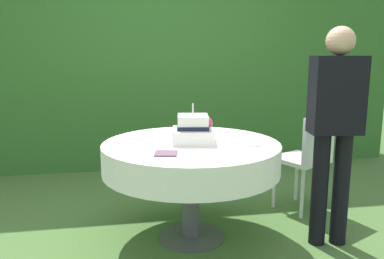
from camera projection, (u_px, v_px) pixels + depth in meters
ground_plane at (191, 237)px, 3.10m from camera, size 20.00×20.00×0.00m
foliage_hedge at (161, 48)px, 4.96m from camera, size 5.94×0.60×2.95m
cake_table at (191, 158)px, 2.97m from camera, size 1.33×1.33×0.76m
wedding_cake at (193, 130)px, 2.95m from camera, size 0.35×0.35×0.29m
serving_plate_near at (224, 131)px, 3.36m from camera, size 0.12×0.12×0.01m
serving_plate_far at (121, 141)px, 2.97m from camera, size 0.14×0.14×0.01m
serving_plate_left at (251, 145)px, 2.87m from camera, size 0.13×0.13×0.01m
napkin_stack at (166, 153)px, 2.62m from camera, size 0.17×0.17×0.01m
garden_chair at (308, 154)px, 3.50m from camera, size 0.54×0.54×0.89m
standing_person at (335, 122)px, 2.83m from camera, size 0.38×0.25×1.60m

